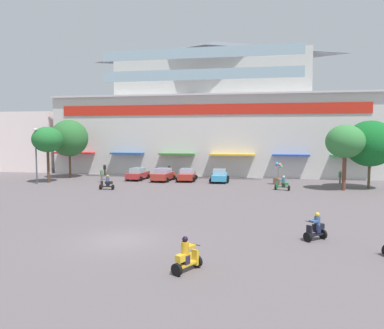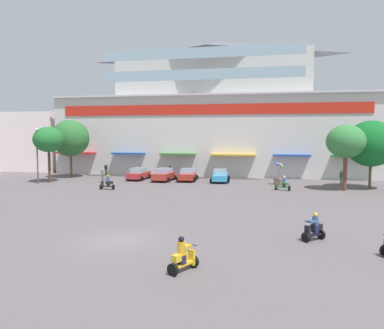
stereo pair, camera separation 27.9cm
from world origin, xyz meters
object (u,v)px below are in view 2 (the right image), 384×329
Objects in this scene: scooter_rider_4 at (283,184)px; pedestrian_0 at (341,176)px; scooter_rider_3 at (107,183)px; pedestrian_2 at (103,175)px; balloon_vendor_cart at (279,175)px; pedestrian_3 at (106,169)px; plaza_tree_2 at (70,138)px; streetlamp_near at (37,151)px; plaza_tree_0 at (48,140)px; scooter_rider_1 at (183,257)px; pedestrian_1 at (170,170)px; parked_car_0 at (139,174)px; plaza_tree_1 at (371,144)px; parked_car_3 at (220,176)px; plaza_tree_3 at (346,142)px; parked_car_2 at (188,175)px; scooter_rider_2 at (314,229)px; parked_car_1 at (164,175)px.

scooter_rider_4 is 0.98× the size of pedestrian_0.
scooter_rider_3 is 0.96× the size of pedestrian_2.
scooter_rider_3 is 0.96× the size of pedestrian_0.
pedestrian_3 is at bearing 167.37° from balloon_vendor_cart.
streetlamp_near is at bearing -96.81° from plaza_tree_2.
plaza_tree_0 is 4.04× the size of pedestrian_0.
pedestrian_3 is (-18.32, 32.92, 0.27)m from scooter_rider_1.
plaza_tree_0 is 33.66m from pedestrian_0.
pedestrian_2 is at bearing -174.52° from balloon_vendor_cart.
pedestrian_2 is (-6.38, -6.71, -0.01)m from pedestrian_1.
parked_car_0 is 11.88m from streetlamp_near.
pedestrian_3 is (-23.24, 9.20, 0.29)m from scooter_rider_4.
plaza_tree_1 is 16.50m from parked_car_3.
plaza_tree_3 is 1.05× the size of streetlamp_near.
scooter_rider_1 is 0.98× the size of scooter_rider_4.
plaza_tree_0 is 1.92m from streetlamp_near.
plaza_tree_2 is 4.86× the size of scooter_rider_1.
scooter_rider_2 reaches higher than parked_car_2.
balloon_vendor_cart is at bearing -164.90° from pedestrian_0.
plaza_tree_0 is 32.91m from scooter_rider_1.
streetlamp_near is (-3.88, -9.69, 2.81)m from pedestrian_3.
balloon_vendor_cart reaches higher than parked_car_3.
scooter_rider_1 is at bearing -85.85° from parked_car_3.
plaza_tree_1 is at bearing -7.79° from parked_car_2.
parked_car_1 is 1.63× the size of balloon_vendor_cart.
scooter_rider_1 reaches higher than parked_car_0.
parked_car_3 is at bearing 143.03° from scooter_rider_4.
scooter_rider_2 is at bearing -31.79° from streetlamp_near.
parked_car_1 reaches higher than parked_car_0.
plaza_tree_1 is at bearing -9.05° from parked_car_3.
plaza_tree_3 is 1.48× the size of parked_car_3.
pedestrian_2 is (6.01, 1.35, -4.08)m from plaza_tree_0.
scooter_rider_4 is 0.25× the size of streetlamp_near.
scooter_rider_3 is at bearing -159.73° from pedestrian_0.
parked_car_3 is at bearing 162.24° from plaza_tree_3.
parked_car_0 reaches higher than parked_car_2.
parked_car_0 is 2.51× the size of pedestrian_3.
pedestrian_3 reaches higher than parked_car_1.
parked_car_2 is at bearing 172.46° from balloon_vendor_cart.
plaza_tree_0 is 4.07× the size of pedestrian_3.
pedestrian_1 is at bearing -2.29° from pedestrian_3.
scooter_rider_3 is at bearing -44.29° from plaza_tree_2.
parked_car_3 is 2.77× the size of pedestrian_0.
pedestrian_3 is at bearing 119.09° from scooter_rider_1.
plaza_tree_2 is 32.74m from plaza_tree_3.
parked_car_3 is 8.80m from scooter_rider_4.
pedestrian_3 is at bearing 158.40° from scooter_rider_4.
plaza_tree_3 is 7.99m from balloon_vendor_cart.
balloon_vendor_cart is (22.93, -5.14, 0.15)m from pedestrian_3.
pedestrian_0 is at bearing 68.82° from scooter_rider_1.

